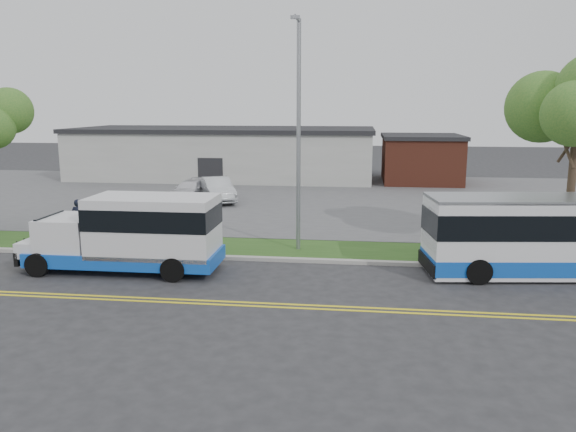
# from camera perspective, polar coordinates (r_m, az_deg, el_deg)

# --- Properties ---
(ground) EXTENTS (140.00, 140.00, 0.00)m
(ground) POSITION_cam_1_polar(r_m,az_deg,el_deg) (22.16, -7.52, -5.12)
(ground) COLOR #28282B
(ground) RESTS_ON ground
(lane_line_north) EXTENTS (70.00, 0.12, 0.01)m
(lane_line_north) POSITION_cam_1_polar(r_m,az_deg,el_deg) (18.65, -10.53, -8.36)
(lane_line_north) COLOR yellow
(lane_line_north) RESTS_ON ground
(lane_line_south) EXTENTS (70.00, 0.12, 0.01)m
(lane_line_south) POSITION_cam_1_polar(r_m,az_deg,el_deg) (18.38, -10.82, -8.66)
(lane_line_south) COLOR yellow
(lane_line_south) RESTS_ON ground
(curb) EXTENTS (80.00, 0.30, 0.15)m
(curb) POSITION_cam_1_polar(r_m,az_deg,el_deg) (23.17, -6.83, -4.20)
(curb) COLOR #9E9B93
(curb) RESTS_ON ground
(verge) EXTENTS (80.00, 3.30, 0.10)m
(verge) POSITION_cam_1_polar(r_m,az_deg,el_deg) (24.87, -5.83, -3.18)
(verge) COLOR #254818
(verge) RESTS_ON ground
(parking_lot) EXTENTS (80.00, 25.00, 0.10)m
(parking_lot) POSITION_cam_1_polar(r_m,az_deg,el_deg) (38.46, -1.12, 1.96)
(parking_lot) COLOR #4C4C4F
(parking_lot) RESTS_ON ground
(commercial_building) EXTENTS (25.40, 10.40, 4.35)m
(commercial_building) POSITION_cam_1_polar(r_m,az_deg,el_deg) (49.10, -6.41, 6.38)
(commercial_building) COLOR #9E9E99
(commercial_building) RESTS_ON ground
(brick_wing) EXTENTS (6.30, 7.30, 3.90)m
(brick_wing) POSITION_cam_1_polar(r_m,az_deg,el_deg) (47.02, 13.34, 5.68)
(brick_wing) COLOR brown
(brick_wing) RESTS_ON ground
(streetlight_near) EXTENTS (0.35, 1.53, 9.50)m
(streetlight_near) POSITION_cam_1_polar(r_m,az_deg,el_deg) (23.45, 1.07, 8.84)
(streetlight_near) COLOR gray
(streetlight_near) RESTS_ON verge
(shuttle_bus) EXTENTS (7.55, 2.59, 2.88)m
(shuttle_bus) POSITION_cam_1_polar(r_m,az_deg,el_deg) (21.82, -15.24, -1.51)
(shuttle_bus) COLOR #104AB4
(shuttle_bus) RESTS_ON ground
(transit_bus) EXTENTS (10.80, 3.68, 2.94)m
(transit_bus) POSITION_cam_1_polar(r_m,az_deg,el_deg) (23.04, 26.88, -1.82)
(transit_bus) COLOR silver
(transit_bus) RESTS_ON ground
(pedestrian) EXTENTS (0.67, 0.47, 1.76)m
(pedestrian) POSITION_cam_1_polar(r_m,az_deg,el_deg) (28.33, -20.53, -0.15)
(pedestrian) COLOR black
(pedestrian) RESTS_ON verge
(parked_car_a) EXTENTS (3.50, 4.97, 1.55)m
(parked_car_a) POSITION_cam_1_polar(r_m,az_deg,el_deg) (36.47, -7.19, 2.68)
(parked_car_a) COLOR silver
(parked_car_a) RESTS_ON parking_lot
(parked_car_b) EXTENTS (2.08, 4.35, 1.22)m
(parked_car_b) POSITION_cam_1_polar(r_m,az_deg,el_deg) (37.82, -9.90, 2.65)
(parked_car_b) COLOR silver
(parked_car_b) RESTS_ON parking_lot
(grocery_bag_left) EXTENTS (0.32, 0.32, 0.32)m
(grocery_bag_left) POSITION_cam_1_polar(r_m,az_deg,el_deg) (28.40, -21.20, -1.65)
(grocery_bag_left) COLOR white
(grocery_bag_left) RESTS_ON verge
(grocery_bag_right) EXTENTS (0.32, 0.32, 0.32)m
(grocery_bag_right) POSITION_cam_1_polar(r_m,az_deg,el_deg) (28.55, -19.67, -1.48)
(grocery_bag_right) COLOR white
(grocery_bag_right) RESTS_ON verge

